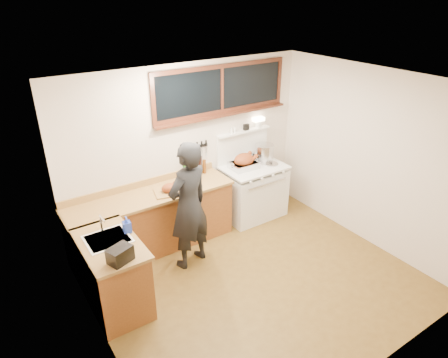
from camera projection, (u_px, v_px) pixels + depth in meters
ground_plane at (256, 281)px, 5.34m from camera, size 4.00×3.50×0.02m
room_shell at (261, 168)px, 4.62m from camera, size 4.10×3.60×2.65m
counter_back at (153, 221)px, 5.83m from camera, size 2.44×0.64×1.00m
counter_left at (113, 274)px, 4.76m from camera, size 0.64×1.09×0.90m
sink_unit at (108, 243)px, 4.65m from camera, size 0.50×0.45×0.37m
vintage_stove at (252, 190)px, 6.69m from camera, size 1.02×0.74×1.60m
back_window at (222, 95)px, 6.02m from camera, size 2.32×0.13×0.77m
left_doorway at (119, 301)px, 3.46m from camera, size 0.02×1.04×2.17m
knife_strip at (195, 148)px, 6.11m from camera, size 0.46×0.03×0.28m
man at (189, 206)px, 5.31m from camera, size 0.75×0.59×1.82m
soap_bottle at (127, 225)px, 4.72m from camera, size 0.11×0.11×0.21m
toaster at (120, 255)px, 4.22m from camera, size 0.30×0.25×0.17m
cutting_board at (170, 189)px, 5.65m from camera, size 0.49×0.41×0.14m
roast_turkey at (244, 162)px, 6.40m from camera, size 0.48×0.35×0.25m
stockpot at (264, 153)px, 6.62m from camera, size 0.36×0.36×0.30m
saucepan at (250, 155)px, 6.77m from camera, size 0.20×0.29×0.12m
pot_lid at (271, 164)px, 6.55m from camera, size 0.24×0.24×0.04m
coffee_tin at (196, 175)px, 6.02m from camera, size 0.11×0.09×0.15m
pitcher at (195, 172)px, 6.08m from camera, size 0.12×0.12×0.18m
bottle_cluster at (195, 168)px, 6.12m from camera, size 0.40×0.07×0.30m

